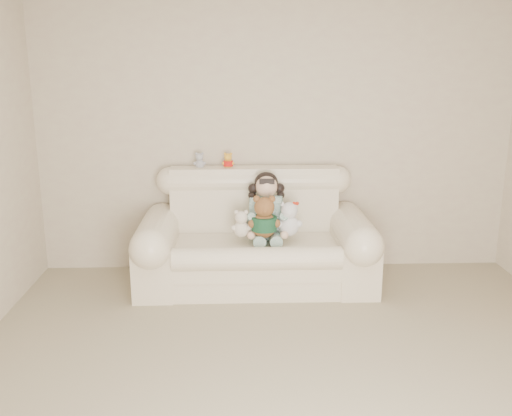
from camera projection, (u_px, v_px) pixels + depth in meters
The scene contains 9 objects.
floor at pixel (304, 414), 3.30m from camera, with size 5.00×5.00×0.00m, color gray.
wall_back at pixel (276, 136), 5.40m from camera, with size 4.50×4.50×0.00m, color beige.
sofa at pixel (256, 231), 5.10m from camera, with size 2.10×0.95×1.03m, color #FFEECD, non-canonical shape.
seated_child at pixel (266, 205), 5.12m from camera, with size 0.37×0.45×0.62m, color #327865, non-canonical shape.
brown_teddy at pixel (264, 213), 4.90m from camera, with size 0.28×0.22×0.44m, color brown, non-canonical shape.
white_cat at pixel (289, 215), 4.96m from camera, with size 0.24×0.18×0.37m, color silver, non-canonical shape.
cream_teddy at pixel (241, 221), 4.94m from camera, with size 0.18×0.14×0.28m, color beige, non-canonical shape.
yellow_mini_bear at pixel (228, 159), 5.31m from camera, with size 0.11×0.09×0.18m, color #FFB135, non-canonical shape.
grey_mini_plush at pixel (200, 159), 5.29m from camera, with size 0.12×0.09×0.18m, color #B6B6BD, non-canonical shape.
Camera 1 is at (-0.38, -2.89, 1.97)m, focal length 40.05 mm.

